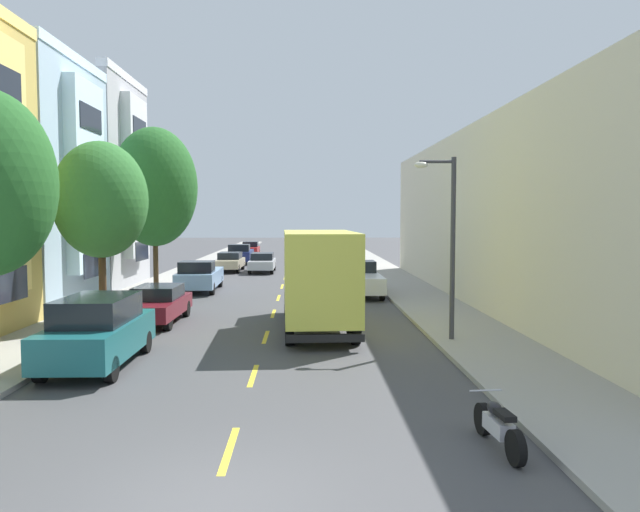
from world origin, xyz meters
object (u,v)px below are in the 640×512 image
Objects in this scene: parked_pickup_sky at (200,276)px; delivery_box_truck at (318,275)px; moving_silver_sedan at (262,262)px; parked_hatchback_red at (250,249)px; parked_pickup_navy at (240,254)px; parked_suv_teal at (98,331)px; street_tree_third at (154,187)px; parked_sedan_burgundy at (157,304)px; parked_sedan_champagne at (230,261)px; parked_motorcycle at (498,426)px; parked_pickup_white at (360,279)px; street_tree_second at (101,200)px; parked_suv_black at (334,248)px; parked_sedan_forest at (340,256)px; street_lamp at (448,233)px.

delivery_box_truck is at bearing -61.49° from parked_pickup_sky.
parked_hatchback_red is at bearing 97.85° from moving_silver_sedan.
delivery_box_truck is at bearing -81.03° from moving_silver_sedan.
moving_silver_sedan is at bearing -73.32° from parked_pickup_navy.
parked_suv_teal is at bearing -90.04° from parked_pickup_navy.
street_tree_third is 1.89× the size of parked_sedan_burgundy.
parked_sedan_burgundy is (-0.07, -22.07, 0.00)m from parked_sedan_champagne.
parked_sedan_champagne reaches higher than parked_motorcycle.
parked_sedan_burgundy is at bearing -136.83° from parked_pickup_white.
parked_sedan_burgundy is (2.04, 0.12, -3.99)m from street_tree_second.
parked_sedan_champagne and moving_silver_sedan have the same top height.
parked_sedan_champagne is at bearing 81.38° from street_tree_third.
parked_sedan_champagne is 0.85× the size of parked_pickup_sky.
delivery_box_truck reaches higher than parked_pickup_sky.
parked_pickup_navy is 1.18× the size of moving_silver_sedan.
parked_sedan_burgundy is at bearing 3.43° from street_tree_second.
parked_suv_teal is at bearing -139.70° from delivery_box_truck.
parked_sedan_champagne is (-6.10, 23.66, -1.26)m from delivery_box_truck.
street_tree_second is 1.28× the size of parked_pickup_white.
delivery_box_truck reaches higher than parked_pickup_navy.
parked_pickup_white is at bearing 37.59° from street_tree_second.
delivery_box_truck reaches higher than parked_sedan_champagne.
delivery_box_truck is at bearing -78.92° from parked_pickup_navy.
parked_pickup_white is (0.03, -28.60, -0.16)m from parked_suv_black.
street_tree_third is at bearing -117.90° from parked_sedan_forest.
parked_suv_black is 8.19m from parked_sedan_forest.
parked_suv_teal is 17.17m from parked_pickup_white.
parked_pickup_sky reaches higher than parked_hatchback_red.
street_lamp reaches higher than parked_suv_teal.
street_tree_second reaches higher than parked_pickup_white.
parked_sedan_burgundy is at bearing -90.10° from parked_pickup_navy.
street_lamp is 1.10× the size of parked_pickup_white.
parked_sedan_champagne is at bearing 84.58° from street_tree_second.
street_tree_second is 13.98m from parked_pickup_white.
parked_pickup_sky is 29.75m from parked_hatchback_red.
parked_suv_black is 28.60m from parked_pickup_white.
street_tree_second is 3.32× the size of parked_motorcycle.
street_tree_second is at bearing -142.41° from parked_pickup_white.
street_tree_second is at bearing 169.82° from delivery_box_truck.
street_tree_second is 1.41× the size of parked_suv_black.
parked_sedan_forest is (10.76, 28.60, -3.99)m from street_tree_second.
moving_silver_sedan is at bearing 70.67° from street_tree_third.
parked_pickup_sky is at bearing -103.15° from moving_silver_sedan.
street_tree_third is at bearing -93.75° from parked_hatchback_red.
street_lamp reaches higher than parked_pickup_white.
parked_pickup_navy is (-10.24, 33.69, -2.77)m from street_lamp.
street_tree_second reaches higher than parked_hatchback_red.
parked_sedan_burgundy is (-10.29, 4.03, -2.84)m from street_lamp.
street_tree_third is at bearing 135.33° from street_lamp.
parked_sedan_forest is 20.42m from parked_pickup_white.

